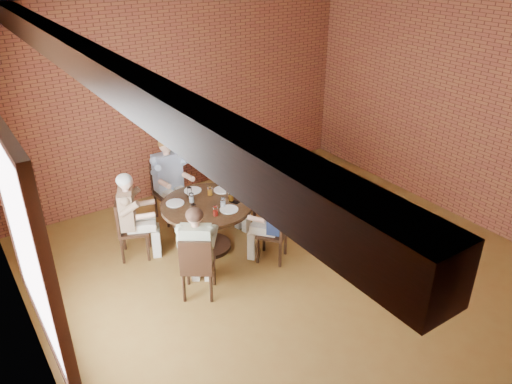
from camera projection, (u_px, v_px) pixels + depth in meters
floor at (306, 283)px, 6.73m from camera, size 7.00×7.00×0.00m
ceiling at (322, 19)px, 5.16m from camera, size 7.00×7.00×0.00m
wall_back at (181, 97)px, 8.51m from camera, size 7.00×0.00×7.00m
wall_left at (25, 256)px, 4.33m from camera, size 0.00×7.00×7.00m
wall_right at (478, 118)px, 7.55m from camera, size 0.00×7.00×7.00m
ceiling_beam at (88, 63)px, 4.00m from camera, size 0.22×6.90×0.26m
window at (24, 238)px, 4.68m from camera, size 0.10×2.16×2.36m
dining_table at (207, 217)px, 7.24m from camera, size 1.32×1.32×0.75m
chair_a at (257, 195)px, 7.94m from camera, size 0.45×0.45×0.88m
diner_a at (254, 189)px, 7.83m from camera, size 0.66×0.58×1.23m
chair_b at (168, 187)px, 8.08m from camera, size 0.49×0.49×0.98m
diner_b at (170, 180)px, 7.93m from camera, size 0.61×0.73×1.41m
chair_c at (127, 226)px, 7.07m from camera, size 0.55×0.55×0.92m
diner_c at (132, 216)px, 7.01m from camera, size 0.78×0.72×1.31m
chair_d at (197, 265)px, 6.24m from camera, size 0.56×0.56×0.91m
diner_d at (197, 252)px, 6.25m from camera, size 0.77×0.79×1.29m
chair_e at (277, 230)px, 6.99m from camera, size 0.54×0.54×0.89m
diner_e at (272, 221)px, 6.94m from camera, size 0.74×0.76×1.25m
plate_a at (222, 190)px, 7.50m from camera, size 0.26×0.26×0.01m
plate_b at (193, 190)px, 7.48m from camera, size 0.26×0.26×0.01m
plate_c at (175, 203)px, 7.13m from camera, size 0.26×0.26×0.01m
plate_d at (229, 209)px, 6.97m from camera, size 0.26×0.26×0.01m
glass_a at (228, 193)px, 7.26m from camera, size 0.07×0.07×0.14m
glass_b at (210, 191)px, 7.34m from camera, size 0.07×0.07×0.14m
glass_c at (190, 192)px, 7.30m from camera, size 0.07×0.07×0.14m
glass_d at (191, 198)px, 7.14m from camera, size 0.07×0.07×0.14m
glass_e at (194, 209)px, 6.86m from camera, size 0.07×0.07×0.14m
glass_f at (215, 211)px, 6.80m from camera, size 0.07×0.07×0.14m
glass_g at (223, 203)px, 7.02m from camera, size 0.07×0.07×0.14m
glass_h at (231, 197)px, 7.17m from camera, size 0.07×0.07×0.14m
smartphone at (234, 202)px, 7.17m from camera, size 0.12×0.16×0.01m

